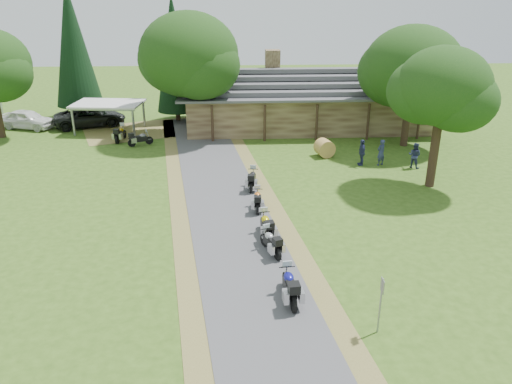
{
  "coord_description": "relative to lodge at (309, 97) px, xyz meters",
  "views": [
    {
      "loc": [
        -0.59,
        -17.63,
        11.04
      ],
      "look_at": [
        0.59,
        5.25,
        1.6
      ],
      "focal_mm": 35.0,
      "sensor_mm": 36.0,
      "label": 1
    }
  ],
  "objects": [
    {
      "name": "ground",
      "position": [
        -6.0,
        -24.0,
        -2.45
      ],
      "size": [
        120.0,
        120.0,
        0.0
      ],
      "primitive_type": "plane",
      "color": "#345217",
      "rests_on": "ground"
    },
    {
      "name": "driveway",
      "position": [
        -6.5,
        -20.0,
        -2.45
      ],
      "size": [
        51.95,
        51.95,
        0.0
      ],
      "primitive_type": "plane",
      "rotation": [
        0.0,
        0.0,
        0.14
      ],
      "color": "#49494C",
      "rests_on": "ground"
    },
    {
      "name": "lodge",
      "position": [
        0.0,
        0.0,
        0.0
      ],
      "size": [
        21.4,
        9.4,
        4.9
      ],
      "primitive_type": null,
      "color": "brown",
      "rests_on": "ground"
    },
    {
      "name": "carport",
      "position": [
        -16.53,
        -0.93,
        -1.28
      ],
      "size": [
        5.79,
        4.19,
        2.35
      ],
      "primitive_type": null,
      "rotation": [
        0.0,
        0.0,
        -0.11
      ],
      "color": "silver",
      "rests_on": "ground"
    },
    {
      "name": "car_white_sedan",
      "position": [
        -23.63,
        0.23,
        -1.46
      ],
      "size": [
        4.24,
        6.41,
        1.97
      ],
      "primitive_type": "imported",
      "rotation": [
        0.0,
        0.0,
        1.25
      ],
      "color": "white",
      "rests_on": "ground"
    },
    {
      "name": "car_dark_suv",
      "position": [
        -18.55,
        0.66,
        -1.24
      ],
      "size": [
        4.6,
        6.85,
        2.42
      ],
      "primitive_type": "imported",
      "rotation": [
        0.0,
        0.0,
        1.9
      ],
      "color": "black",
      "rests_on": "ground"
    },
    {
      "name": "motorcycle_row_a",
      "position": [
        -4.49,
        -25.68,
        -1.78
      ],
      "size": [
        0.8,
        2.01,
        1.34
      ],
      "primitive_type": null,
      "rotation": [
        0.0,
        0.0,
        1.66
      ],
      "color": "navy",
      "rests_on": "ground"
    },
    {
      "name": "motorcycle_row_b",
      "position": [
        -4.92,
        -22.05,
        -1.85
      ],
      "size": [
        1.14,
        1.84,
        1.2
      ],
      "primitive_type": null,
      "rotation": [
        0.0,
        0.0,
        1.93
      ],
      "color": "#9A9BA0",
      "rests_on": "ground"
    },
    {
      "name": "motorcycle_row_c",
      "position": [
        -5.01,
        -20.47,
        -1.81
      ],
      "size": [
        0.88,
        1.94,
        1.28
      ],
      "primitive_type": null,
      "rotation": [
        0.0,
        0.0,
        1.72
      ],
      "color": "#C3B405",
      "rests_on": "ground"
    },
    {
      "name": "motorcycle_row_d",
      "position": [
        -5.25,
        -17.28,
        -1.86
      ],
      "size": [
        0.64,
        1.75,
        1.18
      ],
      "primitive_type": null,
      "rotation": [
        0.0,
        0.0,
        1.52
      ],
      "color": "orange",
      "rests_on": "ground"
    },
    {
      "name": "motorcycle_row_e",
      "position": [
        -5.39,
        -14.27,
        -1.82
      ],
      "size": [
        0.84,
        1.9,
        1.26
      ],
      "primitive_type": null,
      "rotation": [
        0.0,
        0.0,
        1.44
      ],
      "color": "black",
      "rests_on": "ground"
    },
    {
      "name": "motorcycle_carport_a",
      "position": [
        -15.11,
        -3.97,
        -1.8
      ],
      "size": [
        0.9,
        1.96,
        1.29
      ],
      "primitive_type": null,
      "rotation": [
        0.0,
        0.0,
        1.42
      ],
      "color": "#C79E0C",
      "rests_on": "ground"
    },
    {
      "name": "motorcycle_carport_b",
      "position": [
        -13.39,
        -5.22,
        -1.87
      ],
      "size": [
        1.77,
        1.28,
        1.17
      ],
      "primitive_type": null,
      "rotation": [
        0.0,
        0.0,
        0.48
      ],
      "color": "slate",
      "rests_on": "ground"
    },
    {
      "name": "person_a",
      "position": [
        3.32,
        -10.54,
        -1.41
      ],
      "size": [
        0.72,
        0.66,
        2.07
      ],
      "primitive_type": "imported",
      "rotation": [
        0.0,
        0.0,
        3.67
      ],
      "color": "navy",
      "rests_on": "ground"
    },
    {
      "name": "person_b",
      "position": [
        5.37,
        -11.17,
        -1.46
      ],
      "size": [
        0.69,
        0.67,
        1.99
      ],
      "primitive_type": "imported",
      "rotation": [
        0.0,
        0.0,
        2.44
      ],
      "color": "navy",
      "rests_on": "ground"
    },
    {
      "name": "person_c",
      "position": [
        2.05,
        -10.45,
        -1.42
      ],
      "size": [
        0.45,
        0.61,
        2.07
      ],
      "primitive_type": "imported",
      "rotation": [
        0.0,
        0.0,
        4.76
      ],
      "color": "navy",
      "rests_on": "ground"
    },
    {
      "name": "hay_bale",
      "position": [
        -0.07,
        -8.51,
        -1.84
      ],
      "size": [
        1.44,
        1.37,
        1.21
      ],
      "primitive_type": "cylinder",
      "rotation": [
        1.57,
        0.0,
        0.23
      ],
      "color": "#A4773C",
      "rests_on": "ground"
    },
    {
      "name": "sign_post",
      "position": [
        -1.67,
        -27.78,
        -1.38
      ],
      "size": [
        0.39,
        0.06,
        2.15
      ],
      "primitive_type": null,
      "color": "gray",
      "rests_on": "ground"
    },
    {
      "name": "oak_lodge_left",
      "position": [
        -9.65,
        -2.97,
        2.67
      ],
      "size": [
        7.47,
        7.47,
        10.23
      ],
      "primitive_type": null,
      "color": "#10330F",
      "rests_on": "ground"
    },
    {
      "name": "oak_lodge_right",
      "position": [
        6.36,
        -6.23,
        2.17
      ],
      "size": [
        7.05,
        7.05,
        9.24
      ],
      "primitive_type": null,
      "color": "#10330F",
      "rests_on": "ground"
    },
    {
      "name": "oak_driveway",
      "position": [
        5.24,
        -14.4,
        2.34
      ],
      "size": [
        5.23,
        5.23,
        9.58
      ],
      "primitive_type": null,
      "color": "#10330F",
      "rests_on": "ground"
    },
    {
      "name": "cedar_near",
      "position": [
        -11.28,
        2.29,
        2.88
      ],
      "size": [
        3.46,
        3.46,
        10.66
      ],
      "primitive_type": "cone",
      "color": "black",
      "rests_on": "ground"
    },
    {
      "name": "cedar_far",
      "position": [
        -20.27,
        4.39,
        3.39
      ],
      "size": [
        4.08,
        4.08,
        11.67
      ],
      "primitive_type": "cone",
      "color": "black",
      "rests_on": "ground"
    }
  ]
}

